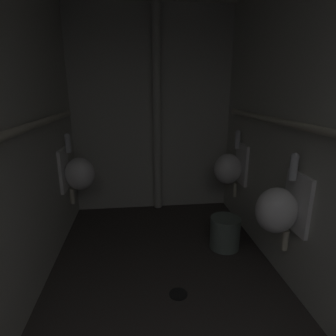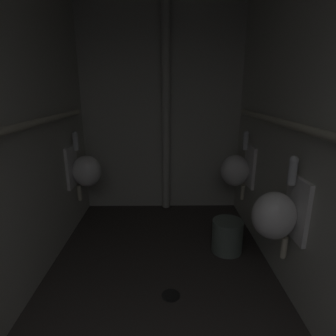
# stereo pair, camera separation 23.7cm
# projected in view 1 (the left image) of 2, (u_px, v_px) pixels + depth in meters

# --- Properties ---
(floor) EXTENTS (2.04, 3.46, 0.08)m
(floor) POSITION_uv_depth(u_px,v_px,m) (168.00, 301.00, 2.06)
(floor) COLOR #383330
(floor) RESTS_ON ground
(wall_left) EXTENTS (0.06, 3.46, 2.42)m
(wall_left) POSITION_uv_depth(u_px,v_px,m) (1.00, 140.00, 1.61)
(wall_left) COLOR beige
(wall_left) RESTS_ON ground
(wall_right) EXTENTS (0.06, 3.46, 2.42)m
(wall_right) POSITION_uv_depth(u_px,v_px,m) (315.00, 134.00, 1.83)
(wall_right) COLOR beige
(wall_right) RESTS_ON ground
(wall_back) EXTENTS (2.04, 0.06, 2.42)m
(wall_back) POSITION_uv_depth(u_px,v_px,m) (152.00, 114.00, 3.34)
(wall_back) COLOR beige
(wall_back) RESTS_ON ground
(urinal_left_mid) EXTENTS (0.32, 0.30, 0.76)m
(urinal_left_mid) POSITION_uv_depth(u_px,v_px,m) (78.00, 173.00, 2.83)
(urinal_left_mid) COLOR white
(urinal_right_mid) EXTENTS (0.32, 0.30, 0.76)m
(urinal_right_mid) POSITION_uv_depth(u_px,v_px,m) (279.00, 209.00, 1.98)
(urinal_right_mid) COLOR white
(urinal_right_far) EXTENTS (0.32, 0.30, 0.76)m
(urinal_right_far) POSITION_uv_depth(u_px,v_px,m) (230.00, 168.00, 3.01)
(urinal_right_far) COLOR white
(supply_pipe_left) EXTENTS (0.06, 2.73, 0.06)m
(supply_pipe_left) POSITION_uv_depth(u_px,v_px,m) (13.00, 132.00, 1.58)
(supply_pipe_left) COLOR beige
(supply_pipe_right) EXTENTS (0.06, 2.72, 0.06)m
(supply_pipe_right) POSITION_uv_depth(u_px,v_px,m) (305.00, 127.00, 1.78)
(supply_pipe_right) COLOR beige
(standpipe_back_wall) EXTENTS (0.10, 0.10, 2.37)m
(standpipe_back_wall) POSITION_uv_depth(u_px,v_px,m) (157.00, 114.00, 3.24)
(standpipe_back_wall) COLOR beige
(standpipe_back_wall) RESTS_ON ground
(floor_drain) EXTENTS (0.14, 0.14, 0.01)m
(floor_drain) POSITION_uv_depth(u_px,v_px,m) (178.00, 294.00, 2.08)
(floor_drain) COLOR black
(floor_drain) RESTS_ON ground
(waste_bin) EXTENTS (0.29, 0.29, 0.31)m
(waste_bin) POSITION_uv_depth(u_px,v_px,m) (225.00, 233.00, 2.66)
(waste_bin) COLOR slate
(waste_bin) RESTS_ON ground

